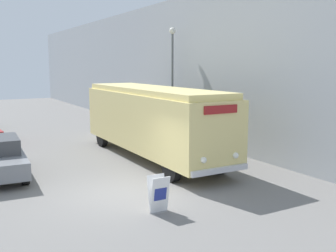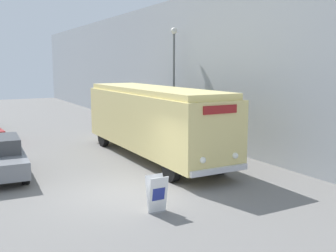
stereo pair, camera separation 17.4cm
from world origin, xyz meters
The scene contains 5 objects.
ground_plane centered at (0.00, 0.00, 0.00)m, with size 80.00×80.00×0.00m, color slate.
building_wall_right centered at (7.14, 10.00, 3.96)m, with size 0.30×60.00×7.93m.
vintage_bus centered at (3.16, 3.95, 1.81)m, with size 2.46×10.10×3.19m.
sign_board centered at (0.27, -2.02, 0.52)m, with size 0.56×0.40×1.07m.
streetlamp centered at (6.36, 7.66, 4.05)m, with size 0.36×0.36×6.21m.
Camera 2 is at (-4.64, -11.57, 4.16)m, focal length 42.00 mm.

